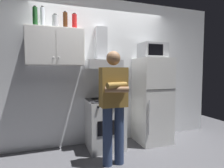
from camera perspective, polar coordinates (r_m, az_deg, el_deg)
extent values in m
plane|color=#4C4C51|center=(3.30, 0.00, -20.33)|extent=(7.00, 7.00, 0.00)
cube|color=white|center=(3.58, -3.14, 3.83)|extent=(4.80, 0.10, 2.70)
cube|color=white|center=(3.25, -16.89, 10.72)|extent=(0.90, 0.34, 0.60)
cube|color=white|center=(3.07, -21.04, 11.02)|extent=(0.43, 0.01, 0.58)
cube|color=white|center=(3.09, -12.51, 11.15)|extent=(0.43, 0.01, 0.58)
sphere|color=#B2B2B7|center=(3.04, -17.44, 7.77)|extent=(0.02, 0.02, 0.02)
sphere|color=#B2B2B7|center=(3.05, -15.93, 7.79)|extent=(0.02, 0.02, 0.02)
cube|color=white|center=(3.36, -2.25, -12.15)|extent=(0.60, 0.60, 0.85)
cube|color=black|center=(3.27, -2.27, -4.87)|extent=(0.59, 0.59, 0.01)
cube|color=black|center=(3.08, -0.57, -13.20)|extent=(0.42, 0.01, 0.24)
cylinder|color=black|center=(3.12, -3.92, -5.09)|extent=(0.16, 0.16, 0.01)
cylinder|color=black|center=(3.19, 0.60, -4.86)|extent=(0.16, 0.16, 0.01)
cylinder|color=black|center=(3.35, -5.00, -4.47)|extent=(0.16, 0.16, 0.01)
cylinder|color=black|center=(3.42, -0.76, -4.27)|extent=(0.16, 0.16, 0.01)
cylinder|color=black|center=(2.93, -4.26, -7.04)|extent=(0.04, 0.02, 0.04)
cylinder|color=black|center=(2.96, -1.81, -6.90)|extent=(0.04, 0.02, 0.04)
cylinder|color=black|center=(3.01, 0.75, -6.73)|extent=(0.04, 0.02, 0.04)
cylinder|color=black|center=(3.05, 3.06, -6.58)|extent=(0.04, 0.02, 0.04)
cube|color=#B7BABF|center=(3.31, -2.70, 5.98)|extent=(0.60, 0.44, 0.15)
cube|color=#B7BABF|center=(3.48, -3.39, 12.10)|extent=(0.20, 0.16, 0.60)
cube|color=white|center=(3.66, 12.16, -4.88)|extent=(0.60, 0.60, 1.60)
cube|color=#4C4C4C|center=(3.38, 14.88, -1.57)|extent=(0.59, 0.01, 0.01)
cylinder|color=silver|center=(3.32, 11.21, -10.03)|extent=(0.02, 0.02, 0.60)
cube|color=#B7BABF|center=(3.66, 12.22, 9.87)|extent=(0.48, 0.36, 0.28)
cube|color=black|center=(3.48, 13.24, 10.16)|extent=(0.30, 0.01, 0.20)
cylinder|color=navy|center=(2.78, -1.40, -15.68)|extent=(0.14, 0.14, 0.85)
cylinder|color=navy|center=(2.83, 2.20, -15.27)|extent=(0.14, 0.14, 0.85)
cube|color=olive|center=(2.65, 0.43, -0.98)|extent=(0.38, 0.20, 0.56)
cylinder|color=olive|center=(2.52, 1.49, -0.34)|extent=(0.33, 0.17, 0.08)
cylinder|color=#8C6647|center=(2.53, 1.49, -1.70)|extent=(0.33, 0.17, 0.08)
sphere|color=#8C6647|center=(2.65, 0.43, 7.88)|extent=(0.20, 0.20, 0.20)
cylinder|color=#B7BABF|center=(3.19, 0.60, -3.83)|extent=(0.20, 0.20, 0.10)
cylinder|color=black|center=(3.14, -1.52, -3.28)|extent=(0.05, 0.01, 0.01)
cylinder|color=black|center=(3.22, 2.66, -3.09)|extent=(0.05, 0.01, 0.01)
cylinder|color=#19471E|center=(3.31, -22.40, 18.36)|extent=(0.07, 0.07, 0.30)
cylinder|color=black|center=(3.36, -22.48, 20.97)|extent=(0.04, 0.04, 0.02)
cylinder|color=red|center=(3.35, -11.38, 18.02)|extent=(0.08, 0.08, 0.25)
cylinder|color=black|center=(3.38, -11.41, 20.25)|extent=(0.04, 0.04, 0.02)
cylinder|color=#47230F|center=(3.38, -14.06, 18.11)|extent=(0.08, 0.08, 0.28)
cylinder|color=black|center=(3.41, -14.11, 20.54)|extent=(0.04, 0.04, 0.02)
cylinder|color=#B2B5BA|center=(3.30, -16.91, 17.71)|extent=(0.10, 0.10, 0.20)
cylinder|color=black|center=(3.33, -16.95, 19.57)|extent=(0.05, 0.05, 0.02)
cylinder|color=silver|center=(3.33, -20.40, 18.46)|extent=(0.07, 0.07, 0.31)
cylinder|color=black|center=(3.38, -20.47, 21.18)|extent=(0.04, 0.04, 0.02)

